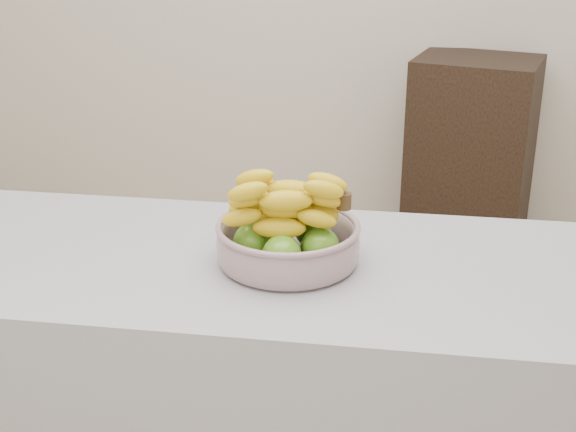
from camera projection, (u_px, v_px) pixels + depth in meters
cabinet at (470, 161)px, 3.58m from camera, size 0.60×0.53×0.92m
fruit_bowl at (288, 236)px, 1.58m from camera, size 0.29×0.29×0.17m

